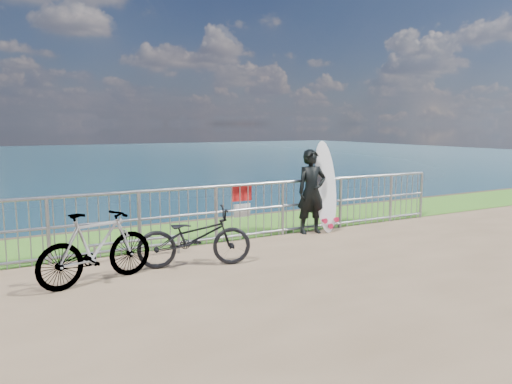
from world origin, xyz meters
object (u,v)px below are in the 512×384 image
surfer (312,192)px  bicycle_near (195,237)px  bicycle_far (96,247)px  surfboard (326,190)px

surfer → bicycle_near: bearing=-151.3°
surfer → bicycle_far: surfer is taller
surfer → surfboard: (0.35, -0.01, 0.01)m
surfer → bicycle_near: surfer is taller
surfboard → bicycle_near: size_ratio=1.07×
surfer → bicycle_far: bearing=-156.4°
surfboard → bicycle_near: (-3.43, -1.10, -0.42)m
bicycle_near → surfer: bearing=-53.5°
surfboard → bicycle_far: (-4.99, -1.21, -0.37)m
surfer → bicycle_near: (-3.08, -1.12, -0.40)m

